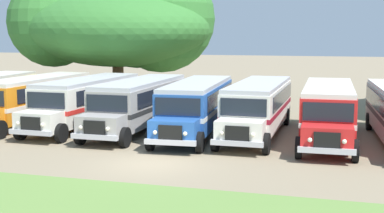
{
  "coord_description": "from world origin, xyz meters",
  "views": [
    {
      "loc": [
        7.71,
        -20.55,
        5.51
      ],
      "look_at": [
        0.0,
        6.44,
        1.6
      ],
      "focal_mm": 49.41,
      "sensor_mm": 36.0,
      "label": 1
    }
  ],
  "objects_px": {
    "parked_bus_slot_1": "(34,98)",
    "parked_bus_slot_2": "(87,99)",
    "parked_bus_slot_5": "(258,105)",
    "parked_bus_slot_4": "(197,105)",
    "parked_bus_slot_6": "(328,109)",
    "parked_bus_slot_3": "(139,102)",
    "broad_shade_tree": "(122,25)"
  },
  "relations": [
    {
      "from": "parked_bus_slot_2",
      "to": "parked_bus_slot_6",
      "type": "xyz_separation_m",
      "value": [
        13.97,
        -0.19,
        0.0
      ]
    },
    {
      "from": "parked_bus_slot_2",
      "to": "parked_bus_slot_3",
      "type": "xyz_separation_m",
      "value": [
        3.43,
        -0.17,
        0.0
      ]
    },
    {
      "from": "parked_bus_slot_4",
      "to": "broad_shade_tree",
      "type": "distance_m",
      "value": 15.55
    },
    {
      "from": "parked_bus_slot_1",
      "to": "parked_bus_slot_2",
      "type": "height_order",
      "value": "same"
    },
    {
      "from": "parked_bus_slot_4",
      "to": "broad_shade_tree",
      "type": "xyz_separation_m",
      "value": [
        -9.38,
        11.54,
        4.54
      ]
    },
    {
      "from": "parked_bus_slot_6",
      "to": "parked_bus_slot_1",
      "type": "bearing_deg",
      "value": -91.77
    },
    {
      "from": "parked_bus_slot_5",
      "to": "parked_bus_slot_4",
      "type": "bearing_deg",
      "value": -78.97
    },
    {
      "from": "parked_bus_slot_2",
      "to": "parked_bus_slot_3",
      "type": "distance_m",
      "value": 3.43
    },
    {
      "from": "parked_bus_slot_2",
      "to": "parked_bus_slot_1",
      "type": "bearing_deg",
      "value": -87.75
    },
    {
      "from": "parked_bus_slot_6",
      "to": "broad_shade_tree",
      "type": "height_order",
      "value": "broad_shade_tree"
    },
    {
      "from": "parked_bus_slot_4",
      "to": "parked_bus_slot_1",
      "type": "bearing_deg",
      "value": -95.34
    },
    {
      "from": "parked_bus_slot_2",
      "to": "parked_bus_slot_5",
      "type": "bearing_deg",
      "value": 93.05
    },
    {
      "from": "parked_bus_slot_3",
      "to": "parked_bus_slot_5",
      "type": "relative_size",
      "value": 1.0
    },
    {
      "from": "parked_bus_slot_1",
      "to": "broad_shade_tree",
      "type": "relative_size",
      "value": 0.69
    },
    {
      "from": "broad_shade_tree",
      "to": "parked_bus_slot_6",
      "type": "bearing_deg",
      "value": -34.59
    },
    {
      "from": "parked_bus_slot_2",
      "to": "parked_bus_slot_6",
      "type": "relative_size",
      "value": 1.0
    },
    {
      "from": "parked_bus_slot_5",
      "to": "parked_bus_slot_6",
      "type": "relative_size",
      "value": 1.0
    },
    {
      "from": "parked_bus_slot_1",
      "to": "parked_bus_slot_5",
      "type": "distance_m",
      "value": 13.82
    },
    {
      "from": "parked_bus_slot_3",
      "to": "parked_bus_slot_6",
      "type": "xyz_separation_m",
      "value": [
        10.55,
        -0.02,
        0.0
      ]
    },
    {
      "from": "parked_bus_slot_3",
      "to": "parked_bus_slot_5",
      "type": "height_order",
      "value": "same"
    },
    {
      "from": "parked_bus_slot_2",
      "to": "parked_bus_slot_4",
      "type": "bearing_deg",
      "value": 88.55
    },
    {
      "from": "parked_bus_slot_1",
      "to": "parked_bus_slot_2",
      "type": "bearing_deg",
      "value": 92.19
    },
    {
      "from": "parked_bus_slot_4",
      "to": "parked_bus_slot_5",
      "type": "relative_size",
      "value": 1.01
    },
    {
      "from": "parked_bus_slot_3",
      "to": "parked_bus_slot_5",
      "type": "xyz_separation_m",
      "value": [
        6.81,
        0.42,
        0.0
      ]
    },
    {
      "from": "parked_bus_slot_6",
      "to": "parked_bus_slot_2",
      "type": "bearing_deg",
      "value": -92.04
    },
    {
      "from": "parked_bus_slot_2",
      "to": "parked_bus_slot_4",
      "type": "xyz_separation_m",
      "value": [
        6.9,
        -0.38,
        0.0
      ]
    },
    {
      "from": "parked_bus_slot_3",
      "to": "parked_bus_slot_4",
      "type": "bearing_deg",
      "value": 86.92
    },
    {
      "from": "parked_bus_slot_3",
      "to": "parked_bus_slot_4",
      "type": "distance_m",
      "value": 3.48
    },
    {
      "from": "parked_bus_slot_2",
      "to": "parked_bus_slot_6",
      "type": "bearing_deg",
      "value": 90.89
    },
    {
      "from": "parked_bus_slot_2",
      "to": "parked_bus_slot_3",
      "type": "height_order",
      "value": "same"
    },
    {
      "from": "parked_bus_slot_1",
      "to": "parked_bus_slot_6",
      "type": "xyz_separation_m",
      "value": [
        17.55,
        -0.15,
        0.0
      ]
    },
    {
      "from": "parked_bus_slot_3",
      "to": "broad_shade_tree",
      "type": "height_order",
      "value": "broad_shade_tree"
    }
  ]
}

